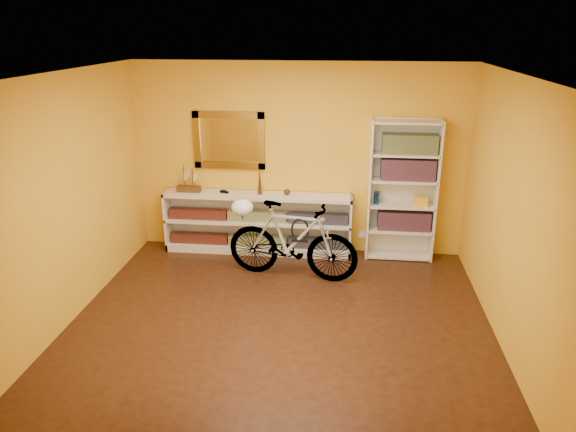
# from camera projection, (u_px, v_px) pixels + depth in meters

# --- Properties ---
(floor) EXTENTS (4.50, 4.00, 0.01)m
(floor) POSITION_uv_depth(u_px,v_px,m) (281.00, 320.00, 5.82)
(floor) COLOR black
(floor) RESTS_ON ground
(ceiling) EXTENTS (4.50, 4.00, 0.01)m
(ceiling) POSITION_uv_depth(u_px,v_px,m) (280.00, 74.00, 4.94)
(ceiling) COLOR silver
(ceiling) RESTS_ON ground
(back_wall) EXTENTS (4.50, 0.01, 2.60)m
(back_wall) POSITION_uv_depth(u_px,v_px,m) (299.00, 160.00, 7.26)
(back_wall) COLOR gold
(back_wall) RESTS_ON ground
(left_wall) EXTENTS (0.01, 4.00, 2.60)m
(left_wall) POSITION_uv_depth(u_px,v_px,m) (68.00, 199.00, 5.62)
(left_wall) COLOR gold
(left_wall) RESTS_ON ground
(right_wall) EXTENTS (0.01, 4.00, 2.60)m
(right_wall) POSITION_uv_depth(u_px,v_px,m) (512.00, 215.00, 5.14)
(right_wall) COLOR gold
(right_wall) RESTS_ON ground
(gilt_mirror) EXTENTS (0.98, 0.06, 0.78)m
(gilt_mirror) POSITION_uv_depth(u_px,v_px,m) (229.00, 141.00, 7.24)
(gilt_mirror) COLOR brown
(gilt_mirror) RESTS_ON back_wall
(wall_socket) EXTENTS (0.09, 0.02, 0.09)m
(wall_socket) POSITION_uv_depth(u_px,v_px,m) (362.00, 235.00, 7.50)
(wall_socket) COLOR silver
(wall_socket) RESTS_ON back_wall
(console_unit) EXTENTS (2.60, 0.35, 0.85)m
(console_unit) POSITION_uv_depth(u_px,v_px,m) (258.00, 223.00, 7.43)
(console_unit) COLOR silver
(console_unit) RESTS_ON floor
(cd_row_lower) EXTENTS (2.50, 0.13, 0.14)m
(cd_row_lower) POSITION_uv_depth(u_px,v_px,m) (258.00, 240.00, 7.50)
(cd_row_lower) COLOR black
(cd_row_lower) RESTS_ON console_unit
(cd_row_upper) EXTENTS (2.50, 0.13, 0.14)m
(cd_row_upper) POSITION_uv_depth(u_px,v_px,m) (257.00, 216.00, 7.38)
(cd_row_upper) COLOR navy
(cd_row_upper) RESTS_ON console_unit
(model_ship) EXTENTS (0.33, 0.13, 0.39)m
(model_ship) POSITION_uv_depth(u_px,v_px,m) (188.00, 178.00, 7.32)
(model_ship) COLOR #3F2A11
(model_ship) RESTS_ON console_unit
(toy_car) EXTENTS (0.00, 0.00, 0.00)m
(toy_car) POSITION_uv_depth(u_px,v_px,m) (224.00, 193.00, 7.34)
(toy_car) COLOR black
(toy_car) RESTS_ON console_unit
(bronze_ornament) EXTENTS (0.06, 0.06, 0.37)m
(bronze_ornament) POSITION_uv_depth(u_px,v_px,m) (260.00, 181.00, 7.22)
(bronze_ornament) COLOR #512A1B
(bronze_ornament) RESTS_ON console_unit
(decorative_orb) EXTENTS (0.08, 0.08, 0.08)m
(decorative_orb) POSITION_uv_depth(u_px,v_px,m) (287.00, 192.00, 7.23)
(decorative_orb) COLOR #512A1B
(decorative_orb) RESTS_ON console_unit
(bookcase) EXTENTS (0.90, 0.30, 1.90)m
(bookcase) POSITION_uv_depth(u_px,v_px,m) (402.00, 191.00, 7.07)
(bookcase) COLOR silver
(bookcase) RESTS_ON floor
(book_row_a) EXTENTS (0.70, 0.22, 0.26)m
(book_row_a) POSITION_uv_depth(u_px,v_px,m) (404.00, 220.00, 7.21)
(book_row_a) COLOR maroon
(book_row_a) RESTS_ON bookcase
(book_row_b) EXTENTS (0.70, 0.22, 0.28)m
(book_row_b) POSITION_uv_depth(u_px,v_px,m) (408.00, 169.00, 6.96)
(book_row_b) COLOR maroon
(book_row_b) RESTS_ON bookcase
(book_row_c) EXTENTS (0.70, 0.22, 0.25)m
(book_row_c) POSITION_uv_depth(u_px,v_px,m) (410.00, 144.00, 6.85)
(book_row_c) COLOR navy
(book_row_c) RESTS_ON bookcase
(travel_mug) EXTENTS (0.08, 0.08, 0.17)m
(travel_mug) POSITION_uv_depth(u_px,v_px,m) (376.00, 198.00, 7.12)
(travel_mug) COLOR #163B99
(travel_mug) RESTS_ON bookcase
(red_tin) EXTENTS (0.14, 0.14, 0.17)m
(red_tin) POSITION_uv_depth(u_px,v_px,m) (390.00, 146.00, 6.92)
(red_tin) COLOR maroon
(red_tin) RESTS_ON bookcase
(yellow_bag) EXTENTS (0.17, 0.12, 0.13)m
(yellow_bag) POSITION_uv_depth(u_px,v_px,m) (421.00, 201.00, 7.05)
(yellow_bag) COLOR yellow
(yellow_bag) RESTS_ON bookcase
(bicycle) EXTENTS (0.69, 1.74, 1.00)m
(bicycle) POSITION_uv_depth(u_px,v_px,m) (292.00, 241.00, 6.64)
(bicycle) COLOR silver
(bicycle) RESTS_ON floor
(helmet) EXTENTS (0.28, 0.27, 0.21)m
(helmet) POSITION_uv_depth(u_px,v_px,m) (242.00, 207.00, 6.67)
(helmet) COLOR white
(helmet) RESTS_ON bicycle
(u_lock) EXTENTS (0.23, 0.02, 0.23)m
(u_lock) POSITION_uv_depth(u_px,v_px,m) (300.00, 230.00, 6.56)
(u_lock) COLOR black
(u_lock) RESTS_ON bicycle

